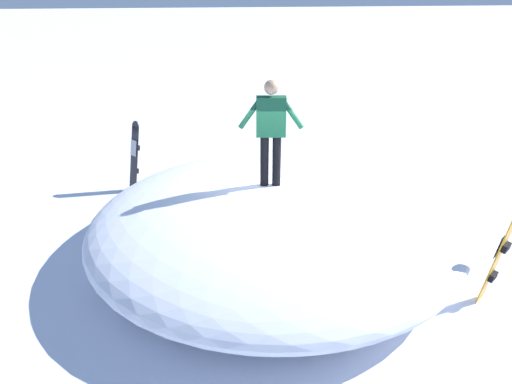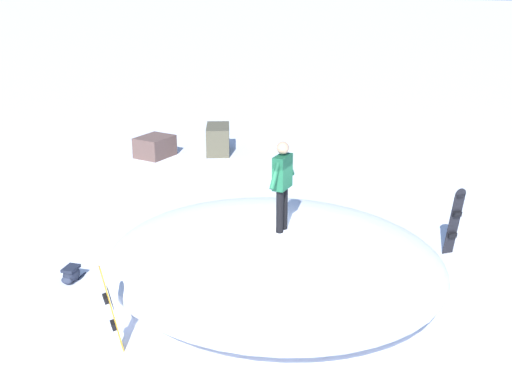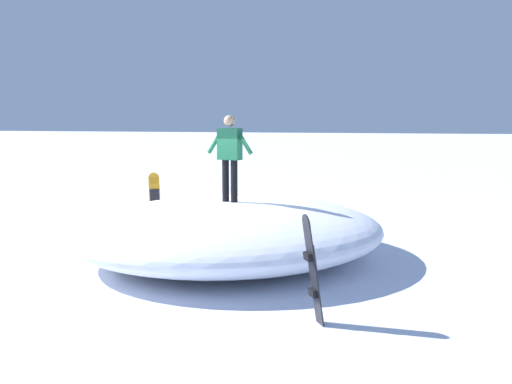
{
  "view_description": "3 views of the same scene",
  "coord_description": "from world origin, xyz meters",
  "px_view_note": "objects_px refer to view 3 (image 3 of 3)",
  "views": [
    {
      "loc": [
        -7.33,
        2.29,
        4.27
      ],
      "look_at": [
        -0.16,
        0.85,
        1.23
      ],
      "focal_mm": 34.4,
      "sensor_mm": 36.0,
      "label": 1
    },
    {
      "loc": [
        2.39,
        -10.59,
        6.0
      ],
      "look_at": [
        -0.38,
        0.54,
        1.96
      ],
      "focal_mm": 45.18,
      "sensor_mm": 36.0,
      "label": 2
    },
    {
      "loc": [
        11.33,
        4.45,
        2.87
      ],
      "look_at": [
        -0.56,
        0.9,
        1.35
      ],
      "focal_mm": 41.32,
      "sensor_mm": 36.0,
      "label": 3
    }
  ],
  "objects_px": {
    "snowboard_secondary_upright": "(155,202)",
    "backpack_near": "(253,219)",
    "snowboarder_standing": "(230,152)",
    "snowboard_primary_upright": "(312,268)"
  },
  "relations": [
    {
      "from": "backpack_near",
      "to": "snowboard_secondary_upright",
      "type": "bearing_deg",
      "value": -46.9
    },
    {
      "from": "snowboarder_standing",
      "to": "snowboard_primary_upright",
      "type": "height_order",
      "value": "snowboarder_standing"
    },
    {
      "from": "snowboard_primary_upright",
      "to": "backpack_near",
      "type": "xyz_separation_m",
      "value": [
        -7.45,
        -3.13,
        -0.66
      ]
    },
    {
      "from": "snowboard_primary_upright",
      "to": "snowboard_secondary_upright",
      "type": "xyz_separation_m",
      "value": [
        -5.55,
        -5.16,
        -0.02
      ]
    },
    {
      "from": "snowboarder_standing",
      "to": "backpack_near",
      "type": "height_order",
      "value": "snowboarder_standing"
    },
    {
      "from": "snowboarder_standing",
      "to": "snowboard_primary_upright",
      "type": "relative_size",
      "value": 1.1
    },
    {
      "from": "snowboard_secondary_upright",
      "to": "backpack_near",
      "type": "distance_m",
      "value": 2.85
    },
    {
      "from": "snowboard_secondary_upright",
      "to": "backpack_near",
      "type": "bearing_deg",
      "value": 133.1
    },
    {
      "from": "snowboard_primary_upright",
      "to": "snowboard_secondary_upright",
      "type": "relative_size",
      "value": 1.03
    },
    {
      "from": "snowboard_secondary_upright",
      "to": "backpack_near",
      "type": "relative_size",
      "value": 2.4
    }
  ]
}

